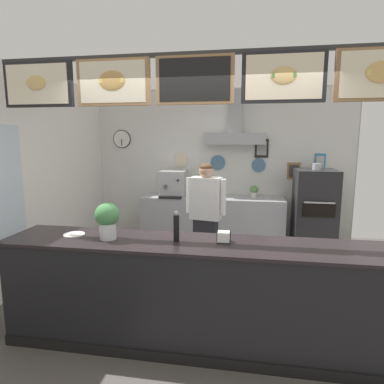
{
  "coord_description": "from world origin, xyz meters",
  "views": [
    {
      "loc": [
        0.48,
        -3.34,
        1.93
      ],
      "look_at": [
        -0.2,
        0.79,
        1.25
      ],
      "focal_mm": 30.36,
      "sensor_mm": 36.0,
      "label": 1
    }
  ],
  "objects_px": {
    "pizza_oven": "(314,213)",
    "basil_vase": "(107,220)",
    "condiment_plate": "(74,235)",
    "napkin_holder": "(224,237)",
    "potted_thyme": "(210,189)",
    "potted_sage": "(254,191)",
    "espresso_machine": "(173,184)",
    "shop_worker": "(206,217)",
    "pepper_grinder": "(176,226)"
  },
  "relations": [
    {
      "from": "potted_thyme",
      "to": "potted_sage",
      "type": "xyz_separation_m",
      "value": [
        0.77,
        0.04,
        -0.02
      ]
    },
    {
      "from": "potted_sage",
      "to": "basil_vase",
      "type": "xyz_separation_m",
      "value": [
        -1.42,
        -2.96,
        0.16
      ]
    },
    {
      "from": "basil_vase",
      "to": "condiment_plate",
      "type": "bearing_deg",
      "value": 171.4
    },
    {
      "from": "napkin_holder",
      "to": "basil_vase",
      "type": "relative_size",
      "value": 0.38
    },
    {
      "from": "espresso_machine",
      "to": "pepper_grinder",
      "type": "distance_m",
      "value": 2.96
    },
    {
      "from": "pizza_oven",
      "to": "condiment_plate",
      "type": "height_order",
      "value": "pizza_oven"
    },
    {
      "from": "pizza_oven",
      "to": "basil_vase",
      "type": "height_order",
      "value": "pizza_oven"
    },
    {
      "from": "shop_worker",
      "to": "espresso_machine",
      "type": "height_order",
      "value": "shop_worker"
    },
    {
      "from": "espresso_machine",
      "to": "potted_sage",
      "type": "distance_m",
      "value": 1.45
    },
    {
      "from": "pizza_oven",
      "to": "potted_sage",
      "type": "height_order",
      "value": "pizza_oven"
    },
    {
      "from": "condiment_plate",
      "to": "napkin_holder",
      "type": "bearing_deg",
      "value": 1.01
    },
    {
      "from": "potted_sage",
      "to": "potted_thyme",
      "type": "bearing_deg",
      "value": -177.04
    },
    {
      "from": "espresso_machine",
      "to": "basil_vase",
      "type": "bearing_deg",
      "value": -89.51
    },
    {
      "from": "potted_sage",
      "to": "pepper_grinder",
      "type": "relative_size",
      "value": 0.76
    },
    {
      "from": "espresso_machine",
      "to": "condiment_plate",
      "type": "relative_size",
      "value": 2.63
    },
    {
      "from": "pizza_oven",
      "to": "espresso_machine",
      "type": "bearing_deg",
      "value": 175.56
    },
    {
      "from": "pepper_grinder",
      "to": "espresso_machine",
      "type": "bearing_deg",
      "value": 103.21
    },
    {
      "from": "condiment_plate",
      "to": "pepper_grinder",
      "type": "xyz_separation_m",
      "value": [
        1.03,
        -0.03,
        0.14
      ]
    },
    {
      "from": "potted_sage",
      "to": "napkin_holder",
      "type": "height_order",
      "value": "potted_sage"
    },
    {
      "from": "pizza_oven",
      "to": "potted_thyme",
      "type": "bearing_deg",
      "value": 173.64
    },
    {
      "from": "potted_sage",
      "to": "basil_vase",
      "type": "height_order",
      "value": "basil_vase"
    },
    {
      "from": "potted_thyme",
      "to": "potted_sage",
      "type": "relative_size",
      "value": 1.16
    },
    {
      "from": "shop_worker",
      "to": "espresso_machine",
      "type": "xyz_separation_m",
      "value": [
        -0.76,
        1.34,
        0.27
      ]
    },
    {
      "from": "basil_vase",
      "to": "pizza_oven",
      "type": "bearing_deg",
      "value": 48.65
    },
    {
      "from": "pepper_grinder",
      "to": "pizza_oven",
      "type": "bearing_deg",
      "value": 57.06
    },
    {
      "from": "pizza_oven",
      "to": "shop_worker",
      "type": "relative_size",
      "value": 0.96
    },
    {
      "from": "shop_worker",
      "to": "condiment_plate",
      "type": "distance_m",
      "value": 1.89
    },
    {
      "from": "pizza_oven",
      "to": "basil_vase",
      "type": "xyz_separation_m",
      "value": [
        -2.4,
        -2.73,
        0.47
      ]
    },
    {
      "from": "espresso_machine",
      "to": "potted_thyme",
      "type": "height_order",
      "value": "espresso_machine"
    },
    {
      "from": "napkin_holder",
      "to": "pepper_grinder",
      "type": "bearing_deg",
      "value": -172.85
    },
    {
      "from": "pizza_oven",
      "to": "potted_thyme",
      "type": "distance_m",
      "value": 1.8
    },
    {
      "from": "espresso_machine",
      "to": "potted_thyme",
      "type": "bearing_deg",
      "value": 0.62
    },
    {
      "from": "pizza_oven",
      "to": "pepper_grinder",
      "type": "relative_size",
      "value": 5.38
    },
    {
      "from": "condiment_plate",
      "to": "pepper_grinder",
      "type": "height_order",
      "value": "pepper_grinder"
    },
    {
      "from": "pizza_oven",
      "to": "espresso_machine",
      "type": "relative_size",
      "value": 2.88
    },
    {
      "from": "shop_worker",
      "to": "condiment_plate",
      "type": "xyz_separation_m",
      "value": [
        -1.11,
        -1.52,
        0.14
      ]
    },
    {
      "from": "shop_worker",
      "to": "potted_sage",
      "type": "distance_m",
      "value": 1.56
    },
    {
      "from": "pizza_oven",
      "to": "potted_thyme",
      "type": "xyz_separation_m",
      "value": [
        -1.76,
        0.2,
        0.33
      ]
    },
    {
      "from": "espresso_machine",
      "to": "potted_sage",
      "type": "xyz_separation_m",
      "value": [
        1.44,
        0.05,
        -0.11
      ]
    },
    {
      "from": "espresso_machine",
      "to": "napkin_holder",
      "type": "xyz_separation_m",
      "value": [
        1.11,
        -2.83,
        -0.09
      ]
    },
    {
      "from": "pepper_grinder",
      "to": "basil_vase",
      "type": "bearing_deg",
      "value": -177.41
    },
    {
      "from": "potted_thyme",
      "to": "pizza_oven",
      "type": "bearing_deg",
      "value": -6.36
    },
    {
      "from": "espresso_machine",
      "to": "napkin_holder",
      "type": "bearing_deg",
      "value": -68.67
    },
    {
      "from": "espresso_machine",
      "to": "pepper_grinder",
      "type": "bearing_deg",
      "value": -76.79
    },
    {
      "from": "potted_thyme",
      "to": "condiment_plate",
      "type": "distance_m",
      "value": 3.04
    },
    {
      "from": "shop_worker",
      "to": "potted_sage",
      "type": "bearing_deg",
      "value": -105.12
    },
    {
      "from": "potted_thyme",
      "to": "pepper_grinder",
      "type": "height_order",
      "value": "pepper_grinder"
    },
    {
      "from": "potted_sage",
      "to": "napkin_holder",
      "type": "xyz_separation_m",
      "value": [
        -0.34,
        -2.88,
        0.02
      ]
    },
    {
      "from": "potted_thyme",
      "to": "potted_sage",
      "type": "height_order",
      "value": "potted_thyme"
    },
    {
      "from": "pizza_oven",
      "to": "pepper_grinder",
      "type": "distance_m",
      "value": 3.24
    }
  ]
}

